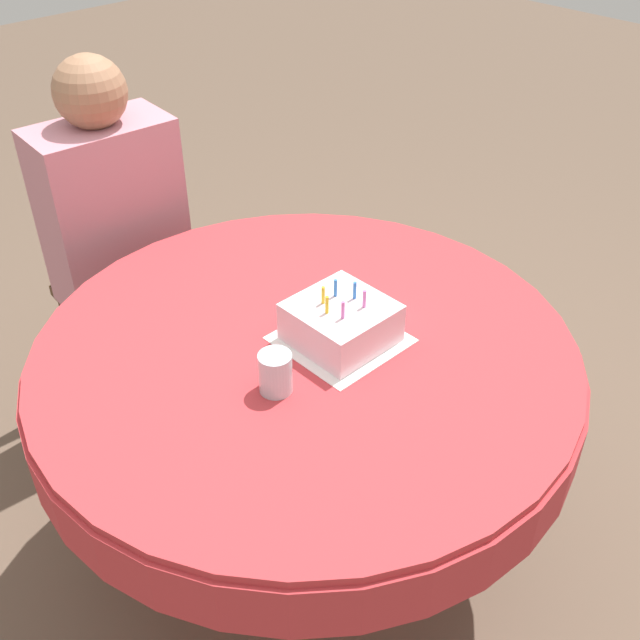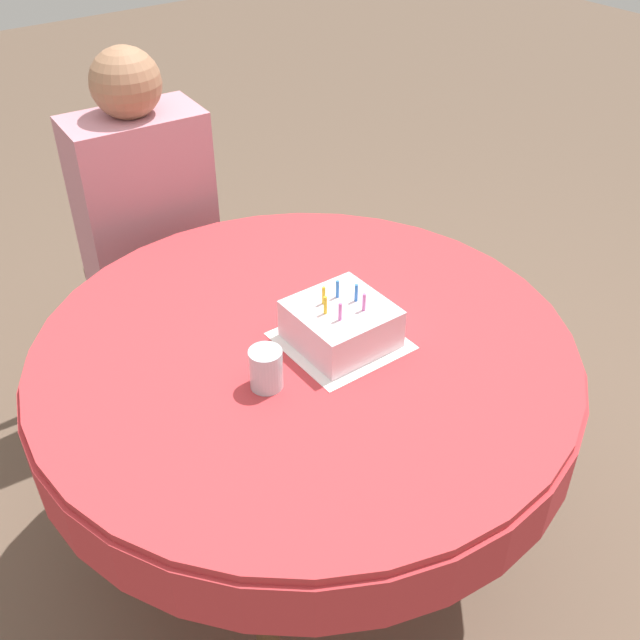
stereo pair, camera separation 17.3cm
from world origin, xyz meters
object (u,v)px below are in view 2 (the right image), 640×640
object	(u,v)px
chair	(147,259)
drinking_glass	(266,369)
birthday_cake	(341,324)
person	(147,208)

from	to	relation	value
chair	drinking_glass	bearing A→B (deg)	-95.17
chair	birthday_cake	bearing A→B (deg)	-82.42
person	drinking_glass	size ratio (longest dim) A/B	13.02
chair	drinking_glass	distance (m)	1.07
person	drinking_glass	xyz separation A→B (m)	(-0.16, -0.93, 0.06)
chair	drinking_glass	xyz separation A→B (m)	(-0.17, -1.02, 0.29)
chair	person	size ratio (longest dim) A/B	0.78
chair	birthday_cake	xyz separation A→B (m)	(0.06, -0.99, 0.29)
person	birthday_cake	bearing A→B (deg)	-81.69
birthday_cake	drinking_glass	bearing A→B (deg)	-172.67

